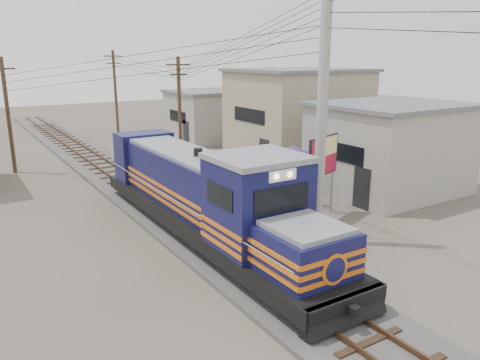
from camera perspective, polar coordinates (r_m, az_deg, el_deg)
ground at (r=17.21m, az=-0.78°, el=-9.30°), size 120.00×120.00×0.00m
ballast at (r=25.76m, az=-12.43°, el=-1.14°), size 3.60×70.00×0.16m
track at (r=25.71m, az=-12.45°, el=-0.76°), size 1.15×70.00×0.12m
locomotive at (r=18.30m, az=-4.19°, el=-2.12°), size 2.89×15.70×3.89m
utility_pole_main at (r=17.50m, az=9.96°, el=7.95°), size 0.40×0.40×10.00m
wooden_pole_mid at (r=30.38m, az=-7.37°, el=8.43°), size 1.60×0.24×7.00m
wooden_pole_far at (r=43.50m, az=-14.94°, el=10.34°), size 1.60×0.24×7.50m
wooden_pole_left at (r=31.75m, az=-26.44°, el=7.29°), size 1.60×0.24×7.00m
power_lines at (r=23.33m, az=-12.51°, el=15.84°), size 9.65×19.00×3.30m
shophouse_front at (r=26.02m, az=17.76°, el=3.82°), size 7.35×6.30×4.70m
shophouse_mid at (r=32.97m, az=7.01°, el=7.96°), size 8.40×7.35×6.20m
shophouse_back at (r=40.56m, az=-3.70°, el=7.91°), size 6.30×6.30×4.20m
billboard at (r=20.66m, az=10.13°, el=2.63°), size 2.29×0.94×3.71m
market_umbrella at (r=24.88m, az=6.54°, el=3.56°), size 2.90×2.90×2.49m
vendor at (r=25.11m, az=7.51°, el=0.38°), size 0.60×0.40×1.60m
plant_nursery at (r=22.56m, az=4.94°, el=-1.99°), size 3.44×3.30×1.13m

